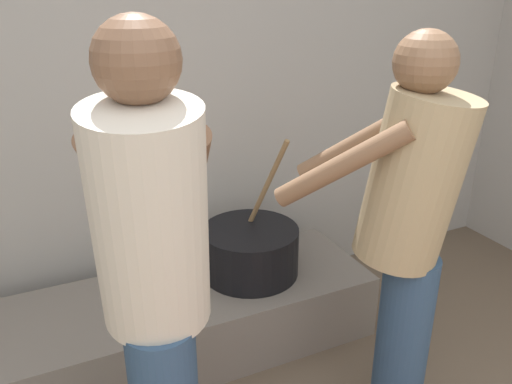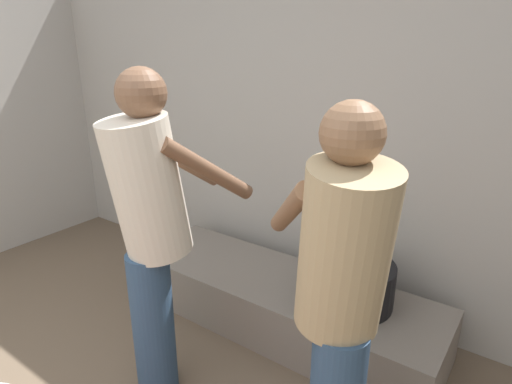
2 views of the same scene
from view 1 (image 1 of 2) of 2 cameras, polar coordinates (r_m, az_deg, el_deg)
The scene contains 5 objects.
block_enclosure_rear at distance 2.60m, azimuth -15.52°, elevation 9.35°, with size 5.18×0.20×2.21m, color #ADA8A0.
hearth_ledge at distance 2.53m, azimuth -9.77°, elevation -14.24°, with size 1.96×0.60×0.32m, color slate.
cooking_pot_main at distance 2.52m, azimuth -0.62°, elevation -6.46°, with size 0.46×0.46×0.69m.
cook_in_cream_shirt at distance 1.45m, azimuth -11.04°, elevation -9.15°, with size 0.48×0.72×1.59m.
cook_in_tan_shirt at distance 1.89m, azimuth 16.35°, elevation -3.36°, with size 0.67×0.68×1.52m.
Camera 1 is at (-0.42, 0.15, 1.66)m, focal length 36.38 mm.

